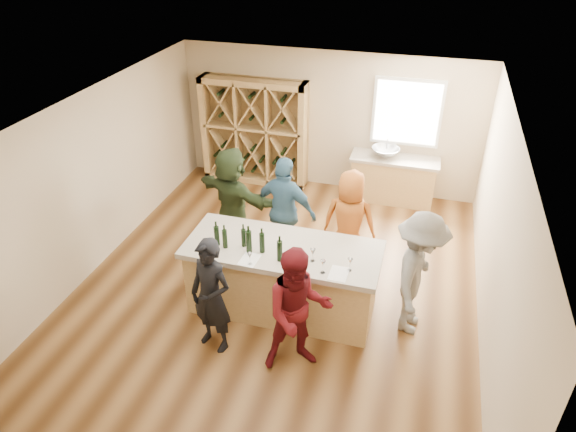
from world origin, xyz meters
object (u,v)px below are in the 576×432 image
(wine_bottle_a, at_px, (217,236))
(person_near_left, at_px, (211,296))
(tasting_counter_base, at_px, (283,280))
(person_near_right, at_px, (298,311))
(wine_bottle_f, at_px, (280,251))
(person_far_left, at_px, (233,199))
(wine_bottle_b, at_px, (225,239))
(person_far_right, at_px, (349,222))
(wine_rack, at_px, (254,132))
(wine_bottle_d, at_px, (249,242))
(wine_bottle_c, at_px, (244,238))
(person_server, at_px, (418,275))
(person_far_mid, at_px, (285,211))
(sink, at_px, (385,152))
(wine_bottle_e, at_px, (262,243))

(wine_bottle_a, bearing_deg, person_near_left, -74.27)
(tasting_counter_base, bearing_deg, person_near_right, -63.53)
(wine_bottle_f, bearing_deg, person_far_left, 128.76)
(wine_bottle_b, distance_m, person_far_right, 2.11)
(wine_rack, distance_m, wine_bottle_d, 4.21)
(wine_bottle_a, distance_m, wine_bottle_b, 0.13)
(tasting_counter_base, distance_m, wine_bottle_c, 0.89)
(person_server, distance_m, person_far_mid, 2.42)
(wine_bottle_a, xyz_separation_m, person_far_left, (-0.39, 1.54, -0.32))
(person_far_left, height_order, wine_bottle_f, person_far_left)
(person_far_mid, xyz_separation_m, person_far_left, (-0.96, 0.14, -0.01))
(sink, xyz_separation_m, wine_bottle_e, (-1.21, -3.88, 0.21))
(wine_bottle_a, height_order, person_near_left, person_near_left)
(tasting_counter_base, relative_size, wine_bottle_e, 8.82)
(wine_bottle_b, height_order, person_near_left, person_near_left)
(wine_rack, bearing_deg, wine_bottle_e, -69.35)
(wine_bottle_e, relative_size, person_far_mid, 0.16)
(wine_bottle_b, relative_size, person_near_right, 0.16)
(person_far_left, bearing_deg, person_far_right, -161.65)
(sink, height_order, tasting_counter_base, sink)
(person_far_mid, bearing_deg, wine_bottle_a, 78.88)
(wine_bottle_c, height_order, person_near_right, person_near_right)
(wine_bottle_c, bearing_deg, wine_bottle_a, -168.55)
(wine_bottle_a, xyz_separation_m, wine_bottle_e, (0.65, 0.01, 0.00))
(wine_bottle_b, distance_m, person_far_left, 1.68)
(wine_bottle_b, xyz_separation_m, wine_bottle_c, (0.23, 0.10, -0.01))
(person_near_right, bearing_deg, wine_rack, 90.21)
(wine_bottle_b, bearing_deg, person_far_right, 44.93)
(wine_rack, height_order, wine_bottle_f, wine_rack)
(person_near_left, height_order, wine_bottle_f, person_near_left)
(sink, bearing_deg, person_near_right, -95.99)
(wine_bottle_a, distance_m, person_far_left, 1.61)
(wine_bottle_b, height_order, wine_bottle_d, wine_bottle_d)
(person_far_mid, bearing_deg, wine_bottle_d, 97.54)
(wine_bottle_a, bearing_deg, person_far_mid, 67.74)
(wine_bottle_f, bearing_deg, person_near_right, -57.20)
(wine_bottle_d, bearing_deg, wine_bottle_b, 178.90)
(tasting_counter_base, bearing_deg, wine_bottle_e, -141.98)
(wine_bottle_c, bearing_deg, person_near_right, -40.51)
(tasting_counter_base, xyz_separation_m, wine_bottle_a, (-0.88, -0.19, 0.73))
(wine_bottle_d, distance_m, person_far_right, 1.89)
(person_far_right, bearing_deg, sink, -95.93)
(wine_bottle_a, bearing_deg, wine_bottle_c, 11.45)
(sink, xyz_separation_m, person_far_left, (-2.25, -2.35, -0.10))
(sink, xyz_separation_m, wine_bottle_d, (-1.38, -3.93, 0.23))
(wine_bottle_a, height_order, wine_bottle_f, wine_bottle_f)
(person_server, distance_m, person_far_left, 3.35)
(wine_bottle_b, distance_m, wine_bottle_e, 0.52)
(tasting_counter_base, distance_m, person_far_mid, 1.31)
(person_far_left, bearing_deg, wine_bottle_f, 149.84)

